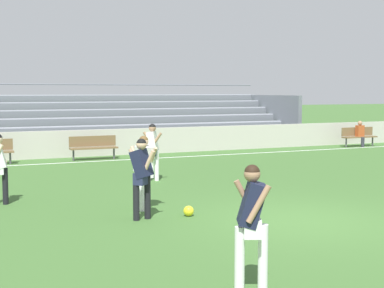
% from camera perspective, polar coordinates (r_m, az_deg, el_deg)
% --- Properties ---
extents(ground_plane, '(160.00, 160.00, 0.00)m').
position_cam_1_polar(ground_plane, '(11.74, 10.87, -7.56)').
color(ground_plane, '#3D662D').
extents(field_line_sideline, '(44.00, 0.12, 0.01)m').
position_cam_1_polar(field_line_sideline, '(21.75, -6.29, -1.55)').
color(field_line_sideline, white).
rests_on(field_line_sideline, ground).
extents(sideline_wall, '(48.00, 0.16, 1.07)m').
position_cam_1_polar(sideline_wall, '(23.28, -7.56, 0.19)').
color(sideline_wall, '#BCB7AD').
rests_on(sideline_wall, ground).
extents(bleacher_stand, '(19.48, 5.15, 2.96)m').
position_cam_1_polar(bleacher_stand, '(26.70, -9.69, 2.39)').
color(bleacher_stand, '#9EA3AD').
rests_on(bleacher_stand, ground).
extents(bench_near_wall_gap, '(1.80, 0.40, 0.90)m').
position_cam_1_polar(bench_near_wall_gap, '(27.81, 16.36, 0.88)').
color(bench_near_wall_gap, brown).
rests_on(bench_near_wall_gap, ground).
extents(bench_far_left, '(1.80, 0.40, 0.90)m').
position_cam_1_polar(bench_far_left, '(21.85, -9.86, -0.14)').
color(bench_far_left, brown).
rests_on(bench_far_left, ground).
extents(spectator_seated, '(0.36, 0.42, 1.21)m').
position_cam_1_polar(spectator_seated, '(27.71, 16.53, 1.19)').
color(spectator_seated, '#2D2D38').
rests_on(spectator_seated, ground).
extents(player_dark_wide_left, '(0.54, 0.62, 1.65)m').
position_cam_1_polar(player_dark_wide_left, '(11.50, -5.07, -2.78)').
color(player_dark_wide_left, black).
rests_on(player_dark_wide_left, ground).
extents(player_white_on_ball, '(0.46, 0.56, 1.63)m').
position_cam_1_polar(player_white_on_ball, '(12.44, -4.85, -2.23)').
color(player_white_on_ball, white).
rests_on(player_white_on_ball, ground).
extents(player_white_trailing_run, '(0.46, 0.64, 1.66)m').
position_cam_1_polar(player_white_trailing_run, '(16.42, -3.99, -0.31)').
color(player_white_trailing_run, white).
rests_on(player_white_trailing_run, ground).
extents(player_dark_challenging, '(0.49, 0.61, 1.67)m').
position_cam_1_polar(player_dark_challenging, '(7.35, 6.01, -7.30)').
color(player_dark_challenging, white).
rests_on(player_dark_challenging, ground).
extents(soccer_ball, '(0.22, 0.22, 0.22)m').
position_cam_1_polar(soccer_ball, '(11.92, -0.34, -6.73)').
color(soccer_ball, yellow).
rests_on(soccer_ball, ground).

